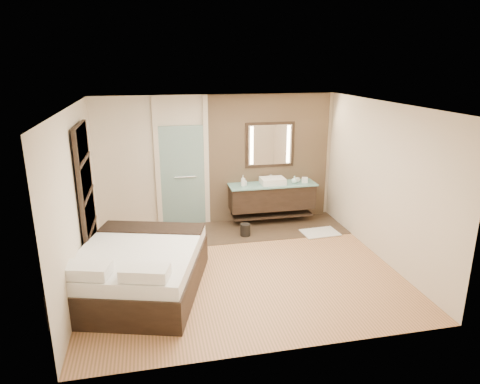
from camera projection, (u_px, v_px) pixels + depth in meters
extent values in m
plane|color=olive|center=(240.00, 267.00, 7.24)|extent=(5.00, 5.00, 0.00)
cube|color=#3A2A1F|center=(252.00, 229.00, 8.85)|extent=(3.80, 1.30, 0.01)
cube|color=tan|center=(269.00, 158.00, 9.12)|extent=(2.60, 0.08, 2.70)
cube|color=black|center=(272.00, 197.00, 9.08)|extent=(1.80, 0.50, 0.50)
cube|color=black|center=(272.00, 214.00, 9.20)|extent=(1.71, 0.45, 0.04)
cube|color=#87CFC7|center=(273.00, 185.00, 8.98)|extent=(1.85, 0.55, 0.03)
cube|color=white|center=(273.00, 181.00, 8.96)|extent=(0.50, 0.38, 0.13)
cylinder|color=silver|center=(270.00, 178.00, 9.13)|extent=(0.03, 0.03, 0.18)
cylinder|color=silver|center=(271.00, 175.00, 9.07)|extent=(0.02, 0.10, 0.02)
cube|color=black|center=(270.00, 145.00, 8.99)|extent=(1.06, 0.03, 0.96)
cube|color=white|center=(270.00, 145.00, 8.98)|extent=(0.94, 0.01, 0.84)
cube|color=#FFE5BF|center=(252.00, 146.00, 8.89)|extent=(0.07, 0.01, 0.80)
cube|color=#FFE5BF|center=(288.00, 144.00, 9.05)|extent=(0.07, 0.01, 0.80)
cube|color=silver|center=(183.00, 177.00, 8.84)|extent=(0.90, 0.05, 2.10)
cylinder|color=silver|center=(185.00, 177.00, 8.80)|extent=(0.45, 0.03, 0.03)
cube|color=beige|center=(157.00, 163.00, 8.66)|extent=(0.10, 0.08, 2.70)
cube|color=beige|center=(206.00, 161.00, 8.86)|extent=(0.10, 0.08, 2.70)
cube|color=black|center=(87.00, 198.00, 6.96)|extent=(0.06, 1.20, 2.40)
cube|color=silver|center=(93.00, 245.00, 7.21)|extent=(0.02, 1.06, 0.52)
cube|color=silver|center=(90.00, 212.00, 7.04)|extent=(0.02, 1.06, 0.52)
cube|color=silver|center=(86.00, 178.00, 6.87)|extent=(0.02, 1.06, 0.52)
cube|color=silver|center=(82.00, 141.00, 6.69)|extent=(0.02, 1.06, 0.52)
cube|color=black|center=(139.00, 276.00, 6.44)|extent=(2.30, 2.60, 0.48)
cube|color=white|center=(138.00, 255.00, 6.34)|extent=(2.23, 2.53, 0.20)
cube|color=black|center=(152.00, 228.00, 7.09)|extent=(1.77, 0.95, 0.04)
cube|color=white|center=(86.00, 270.00, 5.47)|extent=(0.67, 0.49, 0.15)
cube|color=white|center=(145.00, 273.00, 5.42)|extent=(0.67, 0.49, 0.15)
cube|color=silver|center=(320.00, 232.00, 8.64)|extent=(0.75, 0.55, 0.02)
cylinder|color=black|center=(245.00, 230.00, 8.48)|extent=(0.26, 0.26, 0.25)
cube|color=white|center=(305.00, 180.00, 9.09)|extent=(0.15, 0.15, 0.10)
imported|color=white|center=(243.00, 181.00, 8.78)|extent=(0.11, 0.11, 0.23)
imported|color=#B2B2B2|center=(245.00, 182.00, 8.83)|extent=(0.08, 0.08, 0.16)
imported|color=silver|center=(294.00, 180.00, 9.00)|extent=(0.12, 0.12, 0.16)
imported|color=silver|center=(297.00, 180.00, 9.11)|extent=(0.13, 0.13, 0.09)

